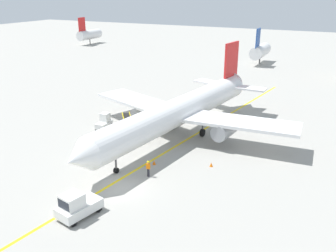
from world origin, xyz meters
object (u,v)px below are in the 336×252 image
object	(u,v)px
baggage_tug_near_wing	(104,122)
baggage_tug_by_cargo_door	(91,149)
safety_cone_nose_left	(218,138)
safety_cone_nose_right	(154,163)
safety_cone_wingtip_left	(211,165)
pushback_tug	(77,206)
airliner	(182,110)
belt_loader_forward_hold	(130,133)
ground_crew_marshaller	(148,168)

from	to	relation	value
baggage_tug_near_wing	baggage_tug_by_cargo_door	bearing A→B (deg)	-63.73
safety_cone_nose_left	safety_cone_nose_right	distance (m)	10.17
safety_cone_wingtip_left	safety_cone_nose_right	bearing A→B (deg)	-157.96
safety_cone_wingtip_left	safety_cone_nose_left	bearing A→B (deg)	104.15
safety_cone_nose_right	safety_cone_nose_left	bearing A→B (deg)	68.70
pushback_tug	airliner	bearing A→B (deg)	89.51
belt_loader_forward_hold	safety_cone_nose_left	distance (m)	10.78
pushback_tug	baggage_tug_near_wing	size ratio (longest dim) A/B	1.57
safety_cone_wingtip_left	baggage_tug_near_wing	bearing A→B (deg)	165.90
safety_cone_nose_right	baggage_tug_near_wing	bearing A→B (deg)	149.73
baggage_tug_near_wing	ground_crew_marshaller	distance (m)	14.69
pushback_tug	ground_crew_marshaller	distance (m)	8.69
pushback_tug	belt_loader_forward_hold	xyz separation A→B (m)	(-5.05, 15.96, -0.22)
baggage_tug_near_wing	safety_cone_nose_right	distance (m)	12.63
baggage_tug_by_cargo_door	safety_cone_nose_left	size ratio (longest dim) A/B	6.09
pushback_tug	safety_cone_nose_right	xyz separation A→B (m)	(0.98, 11.10, -0.77)
baggage_tug_near_wing	belt_loader_forward_hold	world-z (taller)	belt_loader_forward_hold
airliner	safety_cone_nose_left	size ratio (longest dim) A/B	80.23
baggage_tug_by_cargo_door	safety_cone_wingtip_left	xyz separation A→B (m)	(12.52, 3.75, -0.71)
baggage_tug_near_wing	belt_loader_forward_hold	size ratio (longest dim) A/B	0.54
ground_crew_marshaller	safety_cone_nose_left	distance (m)	12.43
safety_cone_nose_right	safety_cone_wingtip_left	world-z (taller)	same
ground_crew_marshaller	safety_cone_nose_right	size ratio (longest dim) A/B	3.86
baggage_tug_near_wing	safety_cone_nose_right	size ratio (longest dim) A/B	5.67
airliner	belt_loader_forward_hold	distance (m)	6.91
airliner	safety_cone_nose_right	size ratio (longest dim) A/B	80.23
safety_cone_nose_right	safety_cone_wingtip_left	size ratio (longest dim) A/B	1.00
airliner	baggage_tug_near_wing	world-z (taller)	airliner
pushback_tug	ground_crew_marshaller	xyz separation A→B (m)	(1.75, 8.51, -0.08)
safety_cone_nose_left	safety_cone_wingtip_left	bearing A→B (deg)	-75.85
pushback_tug	safety_cone_nose_left	size ratio (longest dim) A/B	8.90
baggage_tug_by_cargo_door	belt_loader_forward_hold	xyz separation A→B (m)	(0.97, 6.39, -0.15)
safety_cone_wingtip_left	airliner	bearing A→B (deg)	135.04
baggage_tug_by_cargo_door	belt_loader_forward_hold	world-z (taller)	belt_loader_forward_hold
safety_cone_nose_left	safety_cone_wingtip_left	world-z (taller)	same
airliner	safety_cone_nose_left	world-z (taller)	airliner
baggage_tug_near_wing	safety_cone_nose_right	bearing A→B (deg)	-30.27
belt_loader_forward_hold	safety_cone_nose_right	xyz separation A→B (m)	(6.03, -4.87, -0.56)
baggage_tug_near_wing	safety_cone_nose_right	world-z (taller)	baggage_tug_near_wing
safety_cone_wingtip_left	ground_crew_marshaller	bearing A→B (deg)	-134.62
pushback_tug	safety_cone_nose_left	world-z (taller)	pushback_tug
baggage_tug_near_wing	ground_crew_marshaller	size ratio (longest dim) A/B	1.47
airliner	safety_cone_nose_left	bearing A→B (deg)	11.49
pushback_tug	belt_loader_forward_hold	world-z (taller)	belt_loader_forward_hold
airliner	baggage_tug_by_cargo_door	xyz separation A→B (m)	(-6.19, -10.08, -2.49)
airliner	baggage_tug_near_wing	size ratio (longest dim) A/B	14.14
airliner	pushback_tug	size ratio (longest dim) A/B	9.01
pushback_tug	baggage_tug_near_wing	distance (m)	20.07
airliner	belt_loader_forward_hold	world-z (taller)	airliner
pushback_tug	baggage_tug_by_cargo_door	distance (m)	11.31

